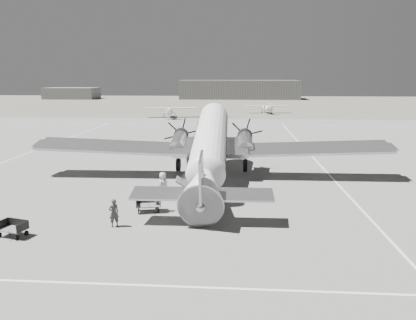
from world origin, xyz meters
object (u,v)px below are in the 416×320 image
object	(u,v)px
light_plane_left	(170,112)
baggage_cart_near	(148,205)
dc3_airliner	(210,147)
ramp_agent	(159,198)
passenger	(163,186)
light_plane_right	(267,109)
baggage_cart_far	(13,229)
ground_crew	(114,213)
hangar_main	(239,90)
shed_secondary	(72,93)

from	to	relation	value
light_plane_left	baggage_cart_near	world-z (taller)	light_plane_left
dc3_airliner	ramp_agent	size ratio (longest dim) A/B	17.87
dc3_airliner	passenger	distance (m)	5.56
light_plane_right	passenger	bearing A→B (deg)	-107.64
light_plane_right	baggage_cart_far	xyz separation A→B (m)	(-18.03, -71.78, -0.57)
passenger	light_plane_right	bearing A→B (deg)	12.81
ground_crew	baggage_cart_near	bearing A→B (deg)	-154.96
baggage_cart_far	dc3_airliner	bearing A→B (deg)	65.33
hangar_main	baggage_cart_near	size ratio (longest dim) A/B	27.09
light_plane_left	light_plane_right	xyz separation A→B (m)	(19.87, 11.00, -0.13)
light_plane_left	ground_crew	xyz separation A→B (m)	(6.63, -59.04, -0.32)
light_plane_right	baggage_cart_near	world-z (taller)	light_plane_right
ground_crew	ramp_agent	distance (m)	3.38
light_plane_left	passenger	xyz separation A→B (m)	(8.38, -53.77, -0.20)
light_plane_left	baggage_cart_near	size ratio (longest dim) A/B	6.88
hangar_main	light_plane_right	xyz separation A→B (m)	(5.86, -57.76, -2.32)
light_plane_right	ground_crew	size ratio (longest dim) A/B	6.03
baggage_cart_far	ground_crew	xyz separation A→B (m)	(4.78, 1.74, 0.37)
light_plane_left	light_plane_right	bearing A→B (deg)	18.61
baggage_cart_near	baggage_cart_far	bearing A→B (deg)	-157.70
hangar_main	ground_crew	xyz separation A→B (m)	(-7.38, -127.80, -2.52)
hangar_main	shed_secondary	bearing A→B (deg)	-175.24
hangar_main	shed_secondary	world-z (taller)	hangar_main
dc3_airliner	light_plane_left	world-z (taller)	dc3_airliner
light_plane_left	baggage_cart_near	xyz separation A→B (m)	(7.97, -56.48, -0.67)
light_plane_left	baggage_cart_far	distance (m)	60.81
baggage_cart_far	passenger	xyz separation A→B (m)	(6.53, 7.01, 0.50)
light_plane_right	ramp_agent	xyz separation A→B (m)	(-11.27, -67.30, -0.16)
light_plane_left	light_plane_right	world-z (taller)	light_plane_left
baggage_cart_near	baggage_cart_far	world-z (taller)	baggage_cart_near
hangar_main	shed_secondary	size ratio (longest dim) A/B	2.33
dc3_airliner	light_plane_right	distance (m)	61.02
light_plane_left	dc3_airliner	bearing A→B (deg)	-87.55
shed_secondary	ground_crew	world-z (taller)	shed_secondary
ramp_agent	hangar_main	bearing A→B (deg)	3.22
hangar_main	baggage_cart_far	distance (m)	130.14
shed_secondary	ramp_agent	xyz separation A→B (m)	(54.59, -120.06, -1.19)
passenger	baggage_cart_far	bearing A→B (deg)	159.88
baggage_cart_near	ramp_agent	bearing A→B (deg)	3.16
light_plane_left	ramp_agent	size ratio (longest dim) A/B	6.54
hangar_main	passenger	bearing A→B (deg)	-92.63
light_plane_right	baggage_cart_far	bearing A→B (deg)	-111.67
dc3_airliner	baggage_cart_near	distance (m)	8.16
shed_secondary	passenger	world-z (taller)	shed_secondary
dc3_airliner	ramp_agent	world-z (taller)	dc3_airliner
baggage_cart_far	ground_crew	world-z (taller)	ground_crew
light_plane_right	baggage_cart_near	bearing A→B (deg)	-107.58
shed_secondary	ramp_agent	size ratio (longest dim) A/B	11.05
light_plane_left	passenger	size ratio (longest dim) A/B	5.86
baggage_cart_far	light_plane_right	bearing A→B (deg)	90.68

